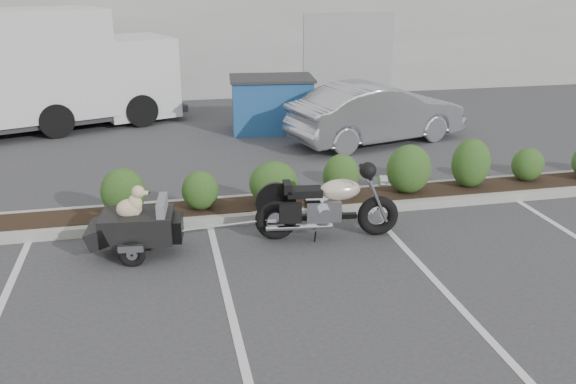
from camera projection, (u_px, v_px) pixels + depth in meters
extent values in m
plane|color=#38383A|center=(332.00, 266.00, 8.33)|extent=(90.00, 90.00, 0.00)
cube|color=#9E9E93|center=(352.00, 200.00, 10.53)|extent=(12.00, 1.00, 0.15)
cube|color=#9EA099|center=(209.00, 22.00, 23.27)|extent=(26.00, 10.00, 4.00)
torus|color=black|center=(276.00, 220.00, 9.09)|extent=(0.64, 0.23, 0.63)
torus|color=black|center=(378.00, 216.00, 9.24)|extent=(0.64, 0.23, 0.63)
cylinder|color=silver|center=(276.00, 220.00, 9.09)|extent=(0.27, 0.14, 0.26)
cylinder|color=silver|center=(378.00, 216.00, 9.24)|extent=(0.23, 0.12, 0.23)
cylinder|color=silver|center=(376.00, 196.00, 9.03)|extent=(0.41, 0.09, 0.84)
cylinder|color=silver|center=(373.00, 192.00, 9.20)|extent=(0.41, 0.09, 0.84)
cylinder|color=silver|center=(366.00, 172.00, 8.98)|extent=(0.10, 0.66, 0.03)
cylinder|color=silver|center=(383.00, 181.00, 9.06)|extent=(0.13, 0.18, 0.17)
sphere|color=black|center=(368.00, 170.00, 8.67)|extent=(0.27, 0.27, 0.24)
cube|color=silver|center=(323.00, 209.00, 9.11)|extent=(0.55, 0.38, 0.32)
cube|color=black|center=(329.00, 216.00, 9.16)|extent=(0.85, 0.19, 0.08)
ellipsoid|color=beige|center=(340.00, 190.00, 9.03)|extent=(0.66, 0.42, 0.31)
cube|color=black|center=(304.00, 192.00, 8.99)|extent=(0.55, 0.34, 0.11)
cube|color=black|center=(287.00, 187.00, 8.93)|extent=(0.14, 0.29, 0.15)
cylinder|color=silver|center=(299.00, 227.00, 8.99)|extent=(0.99, 0.19, 0.08)
cylinder|color=silver|center=(296.00, 219.00, 9.30)|extent=(0.99, 0.19, 0.08)
cube|color=black|center=(290.00, 213.00, 8.79)|extent=(0.33, 0.17, 0.28)
cube|color=black|center=(138.00, 226.00, 8.57)|extent=(1.06, 0.78, 0.40)
cube|color=slate|center=(162.00, 208.00, 8.52)|extent=(0.18, 0.59, 0.28)
cube|color=slate|center=(141.00, 219.00, 8.55)|extent=(0.72, 0.65, 0.04)
cube|color=black|center=(101.00, 232.00, 8.55)|extent=(0.43, 0.71, 0.34)
cube|color=black|center=(176.00, 228.00, 8.64)|extent=(0.24, 0.49, 0.32)
torus|color=black|center=(132.00, 255.00, 8.29)|extent=(0.38, 0.14, 0.37)
torus|color=black|center=(139.00, 231.00, 9.03)|extent=(0.38, 0.14, 0.37)
cube|color=silver|center=(131.00, 249.00, 8.20)|extent=(0.35, 0.11, 0.09)
cube|color=silver|center=(139.00, 223.00, 9.03)|extent=(0.35, 0.11, 0.09)
cylinder|color=black|center=(136.00, 243.00, 8.66)|extent=(0.13, 0.85, 0.04)
cylinder|color=silver|center=(192.00, 231.00, 8.69)|extent=(0.56, 0.10, 0.03)
ellipsoid|color=beige|center=(129.00, 209.00, 8.46)|extent=(0.38, 0.28, 0.28)
ellipsoid|color=beige|center=(135.00, 204.00, 8.45)|extent=(0.22, 0.21, 0.26)
sphere|color=beige|center=(138.00, 192.00, 8.40)|extent=(0.20, 0.20, 0.18)
ellipsoid|color=beige|center=(144.00, 193.00, 8.41)|extent=(0.14, 0.09, 0.07)
sphere|color=black|center=(149.00, 193.00, 8.42)|extent=(0.04, 0.04, 0.03)
ellipsoid|color=beige|center=(135.00, 192.00, 8.34)|extent=(0.05, 0.04, 0.10)
ellipsoid|color=beige|center=(136.00, 189.00, 8.43)|extent=(0.05, 0.04, 0.10)
cylinder|color=beige|center=(138.00, 217.00, 8.46)|extent=(0.05, 0.05, 0.11)
cylinder|color=beige|center=(139.00, 214.00, 8.56)|extent=(0.05, 0.05, 0.11)
imported|color=#B2B2B9|center=(377.00, 113.00, 14.20)|extent=(4.47, 2.56, 1.39)
cube|color=#1C508D|center=(272.00, 105.00, 15.26)|extent=(2.08, 1.50, 1.30)
cube|color=#2D2D30|center=(272.00, 78.00, 15.04)|extent=(2.20, 1.62, 0.07)
cube|color=silver|center=(133.00, 76.00, 16.40)|extent=(2.47, 2.63, 2.04)
cube|color=black|center=(134.00, 86.00, 16.49)|extent=(0.67, 1.68, 0.93)
cube|color=silver|center=(16.00, 65.00, 14.79)|extent=(4.76, 3.54, 2.59)
cube|color=#2D2D30|center=(55.00, 116.00, 15.61)|extent=(6.79, 4.12, 0.19)
cylinder|color=black|center=(141.00, 111.00, 15.74)|extent=(0.87, 0.53, 0.83)
cylinder|color=black|center=(117.00, 98.00, 17.37)|extent=(0.87, 0.53, 0.83)
cylinder|color=black|center=(56.00, 121.00, 14.68)|extent=(0.87, 0.53, 0.83)
cylinder|color=black|center=(39.00, 106.00, 16.30)|extent=(0.87, 0.53, 0.83)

